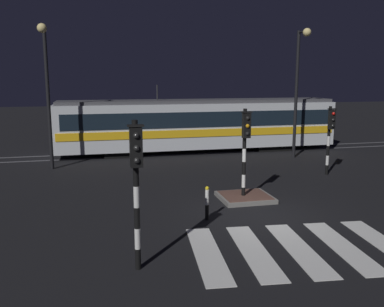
{
  "coord_description": "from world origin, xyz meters",
  "views": [
    {
      "loc": [
        -5.24,
        -12.31,
        4.51
      ],
      "look_at": [
        -1.22,
        4.39,
        1.4
      ],
      "focal_mm": 38.77,
      "sensor_mm": 36.0,
      "label": 1
    }
  ],
  "objects_px": {
    "traffic_light_corner_far_right": "(330,130)",
    "bollard_island_edge": "(207,203)",
    "traffic_light_median_centre": "(245,141)",
    "tram": "(199,124)",
    "street_lamp_trackside_left": "(46,80)",
    "traffic_light_corner_near_left": "(136,174)",
    "street_lamp_trackside_right": "(299,78)"
  },
  "relations": [
    {
      "from": "traffic_light_median_centre",
      "to": "street_lamp_trackside_left",
      "type": "xyz_separation_m",
      "value": [
        -7.49,
        7.25,
        2.19
      ]
    },
    {
      "from": "traffic_light_median_centre",
      "to": "traffic_light_corner_far_right",
      "type": "relative_size",
      "value": 1.06
    },
    {
      "from": "traffic_light_median_centre",
      "to": "bollard_island_edge",
      "type": "xyz_separation_m",
      "value": [
        -1.93,
        -1.72,
        -1.71
      ]
    },
    {
      "from": "traffic_light_median_centre",
      "to": "traffic_light_corner_near_left",
      "type": "bearing_deg",
      "value": -132.79
    },
    {
      "from": "traffic_light_corner_far_right",
      "to": "bollard_island_edge",
      "type": "height_order",
      "value": "traffic_light_corner_far_right"
    },
    {
      "from": "traffic_light_corner_near_left",
      "to": "street_lamp_trackside_right",
      "type": "relative_size",
      "value": 0.5
    },
    {
      "from": "street_lamp_trackside_left",
      "to": "traffic_light_corner_far_right",
      "type": "bearing_deg",
      "value": -18.25
    },
    {
      "from": "traffic_light_corner_far_right",
      "to": "tram",
      "type": "xyz_separation_m",
      "value": [
        -4.38,
        7.5,
        -0.39
      ]
    },
    {
      "from": "traffic_light_median_centre",
      "to": "traffic_light_corner_far_right",
      "type": "bearing_deg",
      "value": 29.44
    },
    {
      "from": "traffic_light_median_centre",
      "to": "traffic_light_corner_far_right",
      "type": "height_order",
      "value": "traffic_light_median_centre"
    },
    {
      "from": "tram",
      "to": "bollard_island_edge",
      "type": "bearing_deg",
      "value": -103.31
    },
    {
      "from": "street_lamp_trackside_right",
      "to": "street_lamp_trackside_left",
      "type": "relative_size",
      "value": 1.02
    },
    {
      "from": "traffic_light_median_centre",
      "to": "street_lamp_trackside_right",
      "type": "distance_m",
      "value": 9.56
    },
    {
      "from": "traffic_light_corner_far_right",
      "to": "street_lamp_trackside_right",
      "type": "distance_m",
      "value": 4.85
    },
    {
      "from": "traffic_light_median_centre",
      "to": "bollard_island_edge",
      "type": "height_order",
      "value": "traffic_light_median_centre"
    },
    {
      "from": "traffic_light_corner_far_right",
      "to": "street_lamp_trackside_right",
      "type": "bearing_deg",
      "value": 83.25
    },
    {
      "from": "traffic_light_corner_near_left",
      "to": "street_lamp_trackside_right",
      "type": "xyz_separation_m",
      "value": [
        10.33,
        12.06,
        2.17
      ]
    },
    {
      "from": "traffic_light_corner_near_left",
      "to": "street_lamp_trackside_left",
      "type": "bearing_deg",
      "value": 103.93
    },
    {
      "from": "traffic_light_median_centre",
      "to": "street_lamp_trackside_right",
      "type": "height_order",
      "value": "street_lamp_trackside_right"
    },
    {
      "from": "traffic_light_median_centre",
      "to": "bollard_island_edge",
      "type": "relative_size",
      "value": 3.1
    },
    {
      "from": "traffic_light_corner_near_left",
      "to": "traffic_light_corner_far_right",
      "type": "bearing_deg",
      "value": 38.65
    },
    {
      "from": "traffic_light_median_centre",
      "to": "street_lamp_trackside_right",
      "type": "bearing_deg",
      "value": 50.96
    },
    {
      "from": "traffic_light_corner_near_left",
      "to": "tram",
      "type": "bearing_deg",
      "value": 70.45
    },
    {
      "from": "traffic_light_corner_far_right",
      "to": "street_lamp_trackside_right",
      "type": "xyz_separation_m",
      "value": [
        0.5,
        4.19,
        2.4
      ]
    },
    {
      "from": "traffic_light_corner_far_right",
      "to": "traffic_light_corner_near_left",
      "type": "bearing_deg",
      "value": -141.35
    },
    {
      "from": "street_lamp_trackside_right",
      "to": "bollard_island_edge",
      "type": "relative_size",
      "value": 6.45
    },
    {
      "from": "street_lamp_trackside_right",
      "to": "tram",
      "type": "relative_size",
      "value": 0.41
    },
    {
      "from": "bollard_island_edge",
      "to": "traffic_light_corner_far_right",
      "type": "bearing_deg",
      "value": 33.08
    },
    {
      "from": "traffic_light_median_centre",
      "to": "traffic_light_corner_far_right",
      "type": "xyz_separation_m",
      "value": [
        5.35,
        3.02,
        -0.12
      ]
    },
    {
      "from": "traffic_light_corner_near_left",
      "to": "bollard_island_edge",
      "type": "relative_size",
      "value": 3.24
    },
    {
      "from": "bollard_island_edge",
      "to": "traffic_light_median_centre",
      "type": "bearing_deg",
      "value": 41.77
    },
    {
      "from": "tram",
      "to": "bollard_island_edge",
      "type": "relative_size",
      "value": 15.6
    }
  ]
}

